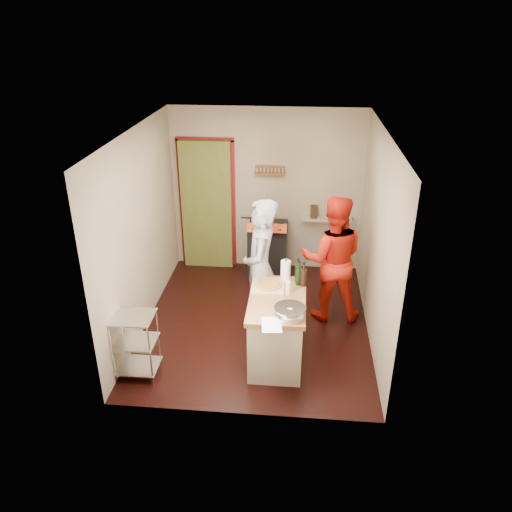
# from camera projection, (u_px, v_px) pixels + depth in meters

# --- Properties ---
(floor) EXTENTS (3.50, 3.50, 0.00)m
(floor) POSITION_uv_depth(u_px,v_px,m) (256.00, 322.00, 6.86)
(floor) COLOR black
(floor) RESTS_ON ground
(back_wall) EXTENTS (3.00, 0.44, 2.60)m
(back_wall) POSITION_uv_depth(u_px,v_px,m) (227.00, 199.00, 8.01)
(back_wall) COLOR tan
(back_wall) RESTS_ON ground
(left_wall) EXTENTS (0.04, 3.50, 2.60)m
(left_wall) POSITION_uv_depth(u_px,v_px,m) (141.00, 231.00, 6.41)
(left_wall) COLOR tan
(left_wall) RESTS_ON ground
(right_wall) EXTENTS (0.04, 3.50, 2.60)m
(right_wall) POSITION_uv_depth(u_px,v_px,m) (377.00, 240.00, 6.16)
(right_wall) COLOR tan
(right_wall) RESTS_ON ground
(ceiling) EXTENTS (3.00, 3.50, 0.02)m
(ceiling) POSITION_uv_depth(u_px,v_px,m) (257.00, 131.00, 5.71)
(ceiling) COLOR white
(ceiling) RESTS_ON back_wall
(stove) EXTENTS (0.60, 0.63, 1.00)m
(stove) POSITION_uv_depth(u_px,v_px,m) (268.00, 249.00, 7.93)
(stove) COLOR black
(stove) RESTS_ON ground
(wire_shelving) EXTENTS (0.48, 0.40, 0.80)m
(wire_shelving) POSITION_uv_depth(u_px,v_px,m) (136.00, 342.00, 5.70)
(wire_shelving) COLOR silver
(wire_shelving) RESTS_ON ground
(island) EXTENTS (0.66, 1.27, 1.15)m
(island) POSITION_uv_depth(u_px,v_px,m) (277.00, 327.00, 5.96)
(island) COLOR beige
(island) RESTS_ON ground
(person_stripe) EXTENTS (0.45, 0.67, 1.83)m
(person_stripe) POSITION_uv_depth(u_px,v_px,m) (260.00, 268.00, 6.32)
(person_stripe) COLOR #B8B8BD
(person_stripe) RESTS_ON ground
(person_red) EXTENTS (0.87, 0.68, 1.76)m
(person_red) POSITION_uv_depth(u_px,v_px,m) (332.00, 259.00, 6.64)
(person_red) COLOR #B5190C
(person_red) RESTS_ON ground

